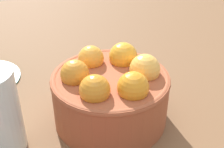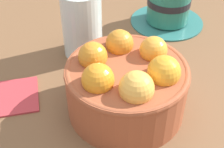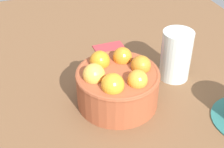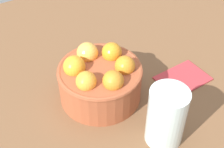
% 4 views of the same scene
% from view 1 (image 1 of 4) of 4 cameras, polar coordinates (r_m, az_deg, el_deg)
% --- Properties ---
extents(ground_plane, '(1.22, 0.95, 0.05)m').
position_cam_1_polar(ground_plane, '(0.46, -0.29, -10.57)').
color(ground_plane, brown).
extents(terracotta_bowl, '(0.16, 0.16, 0.10)m').
position_cam_1_polar(terracotta_bowl, '(0.42, -0.24, -3.43)').
color(terracotta_bowl, '#9E4C2D').
rests_on(terracotta_bowl, ground_plane).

